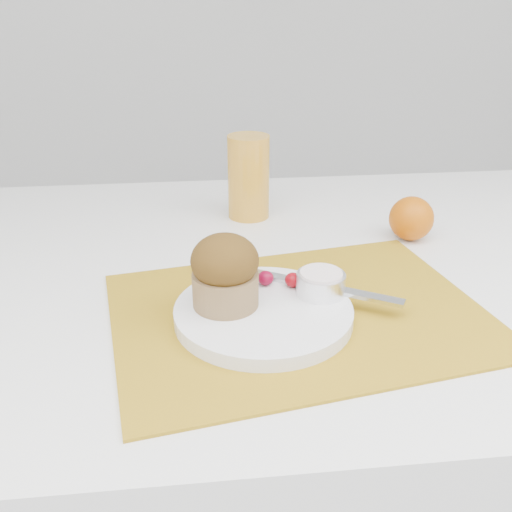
{
  "coord_description": "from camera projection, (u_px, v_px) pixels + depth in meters",
  "views": [
    {
      "loc": [
        -0.14,
        -0.69,
        1.11
      ],
      "look_at": [
        -0.07,
        -0.03,
        0.8
      ],
      "focal_mm": 40.0,
      "sensor_mm": 36.0,
      "label": 1
    }
  ],
  "objects": [
    {
      "name": "table",
      "position": [
        290.0,
        454.0,
        1.0
      ],
      "size": [
        1.2,
        0.8,
        0.75
      ],
      "primitive_type": "cube",
      "color": "white",
      "rests_on": "ground"
    },
    {
      "name": "placemat",
      "position": [
        299.0,
        313.0,
        0.7
      ],
      "size": [
        0.5,
        0.4,
        0.0
      ],
      "primitive_type": "cube",
      "rotation": [
        0.0,
        0.0,
        0.17
      ],
      "color": "#A97E17",
      "rests_on": "table"
    },
    {
      "name": "plate",
      "position": [
        263.0,
        313.0,
        0.68
      ],
      "size": [
        0.27,
        0.27,
        0.02
      ],
      "primitive_type": "cylinder",
      "rotation": [
        0.0,
        0.0,
        0.29
      ],
      "color": "white",
      "rests_on": "placemat"
    },
    {
      "name": "ramekin",
      "position": [
        321.0,
        284.0,
        0.7
      ],
      "size": [
        0.08,
        0.08,
        0.03
      ],
      "primitive_type": "cylinder",
      "rotation": [
        0.0,
        0.0,
        -0.34
      ],
      "color": "white",
      "rests_on": "plate"
    },
    {
      "name": "cream",
      "position": [
        321.0,
        274.0,
        0.69
      ],
      "size": [
        0.07,
        0.07,
        0.01
      ],
      "primitive_type": "cylinder",
      "rotation": [
        0.0,
        0.0,
        0.34
      ],
      "color": "white",
      "rests_on": "ramekin"
    },
    {
      "name": "raspberry_near",
      "position": [
        266.0,
        278.0,
        0.72
      ],
      "size": [
        0.02,
        0.02,
        0.02
      ],
      "primitive_type": "ellipsoid",
      "color": "#5A0218",
      "rests_on": "plate"
    },
    {
      "name": "raspberry_far",
      "position": [
        293.0,
        280.0,
        0.72
      ],
      "size": [
        0.02,
        0.02,
        0.02
      ],
      "primitive_type": "ellipsoid",
      "color": "#610209",
      "rests_on": "plate"
    },
    {
      "name": "butter_knife",
      "position": [
        325.0,
        287.0,
        0.71
      ],
      "size": [
        0.18,
        0.12,
        0.0
      ],
      "primitive_type": "cube",
      "rotation": [
        0.0,
        0.0,
        -0.54
      ],
      "color": "#B7BAC0",
      "rests_on": "plate"
    },
    {
      "name": "orange",
      "position": [
        411.0,
        218.0,
        0.9
      ],
      "size": [
        0.07,
        0.07,
        0.07
      ],
      "primitive_type": "sphere",
      "color": "#C75D07",
      "rests_on": "table"
    },
    {
      "name": "juice_glass",
      "position": [
        249.0,
        177.0,
        0.97
      ],
      "size": [
        0.08,
        0.08,
        0.14
      ],
      "primitive_type": "cylinder",
      "rotation": [
        0.0,
        0.0,
        0.21
      ],
      "color": "gold",
      "rests_on": "table"
    },
    {
      "name": "muffin",
      "position": [
        225.0,
        272.0,
        0.66
      ],
      "size": [
        0.09,
        0.09,
        0.09
      ],
      "color": "olive",
      "rests_on": "plate"
    }
  ]
}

